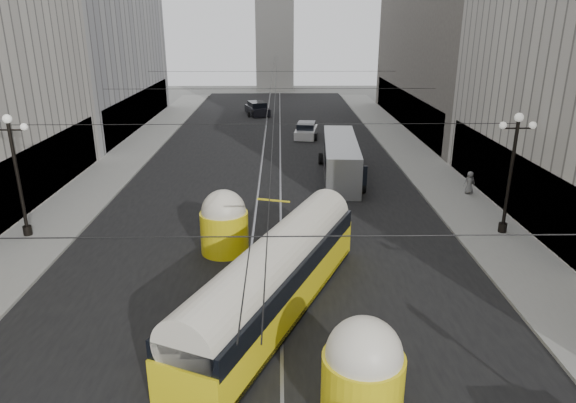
{
  "coord_description": "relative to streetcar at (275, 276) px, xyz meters",
  "views": [
    {
      "loc": [
        0.72,
        -7.16,
        10.82
      ],
      "look_at": [
        1.05,
        13.11,
        3.66
      ],
      "focal_mm": 32.0,
      "sensor_mm": 36.0,
      "label": 1
    }
  ],
  "objects": [
    {
      "name": "lamppost_right_mid",
      "position": [
        12.1,
        7.61,
        2.16
      ],
      "size": [
        1.86,
        0.44,
        6.37
      ],
      "color": "black",
      "rests_on": "sidewalk_right"
    },
    {
      "name": "rail_left",
      "position": [
        -1.25,
        22.11,
        -1.58
      ],
      "size": [
        0.12,
        85.0,
        0.04
      ],
      "primitive_type": "cube",
      "color": "gray",
      "rests_on": "ground"
    },
    {
      "name": "city_bus",
      "position": [
        4.6,
        18.37,
        -0.07
      ],
      "size": [
        3.0,
        11.0,
        2.76
      ],
      "color": "gray",
      "rests_on": "ground"
    },
    {
      "name": "streetcar",
      "position": [
        0.0,
        0.0,
        0.0
      ],
      "size": [
        7.37,
        13.74,
        3.24
      ],
      "color": "yellow",
      "rests_on": "ground"
    },
    {
      "name": "lamppost_left_mid",
      "position": [
        -13.1,
        7.61,
        2.16
      ],
      "size": [
        1.86,
        0.44,
        6.37
      ],
      "color": "black",
      "rests_on": "sidewalk_left"
    },
    {
      "name": "sedan_white_far",
      "position": [
        2.81,
        32.1,
        -0.93
      ],
      "size": [
        2.53,
        4.81,
        1.45
      ],
      "color": "silver",
      "rests_on": "ground"
    },
    {
      "name": "sidewalk_left",
      "position": [
        -12.5,
        25.61,
        -1.51
      ],
      "size": [
        4.0,
        72.0,
        0.15
      ],
      "primitive_type": "cube",
      "color": "gray",
      "rests_on": "ground"
    },
    {
      "name": "sidewalk_right",
      "position": [
        11.5,
        25.61,
        -1.51
      ],
      "size": [
        4.0,
        72.0,
        0.15
      ],
      "primitive_type": "cube",
      "color": "gray",
      "rests_on": "ground"
    },
    {
      "name": "catenary",
      "position": [
        -0.38,
        21.1,
        4.3
      ],
      "size": [
        25.0,
        72.0,
        0.23
      ],
      "color": "black",
      "rests_on": "ground"
    },
    {
      "name": "pedestrian_sidewalk_right",
      "position": [
        12.54,
        14.06,
        -0.69
      ],
      "size": [
        0.74,
        0.47,
        1.49
      ],
      "primitive_type": "imported",
      "rotation": [
        0.0,
        0.0,
        3.17
      ],
      "color": "slate",
      "rests_on": "sidewalk_right"
    },
    {
      "name": "rail_right",
      "position": [
        0.25,
        22.11,
        -1.58
      ],
      "size": [
        0.12,
        85.0,
        0.04
      ],
      "primitive_type": "cube",
      "color": "gray",
      "rests_on": "ground"
    },
    {
      "name": "road",
      "position": [
        -0.5,
        22.11,
        -1.58
      ],
      "size": [
        20.0,
        85.0,
        0.02
      ],
      "primitive_type": "cube",
      "color": "black",
      "rests_on": "ground"
    },
    {
      "name": "sedan_dark_far",
      "position": [
        -2.51,
        45.04,
        -0.87
      ],
      "size": [
        3.34,
        5.34,
        1.57
      ],
      "color": "black",
      "rests_on": "ground"
    }
  ]
}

